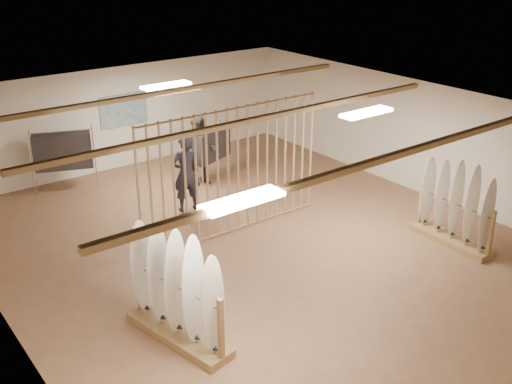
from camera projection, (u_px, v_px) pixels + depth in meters
floor at (256, 244)px, 12.57m from camera, size 12.00×12.00×0.00m
ceiling at (256, 115)px, 11.48m from camera, size 12.00×12.00×0.00m
wall_back at (124, 117)px, 16.42m from camera, size 12.00×0.00×12.00m
wall_right at (417, 137)px, 14.81m from camera, size 0.00×12.00×12.00m
ceiling_slats at (256, 119)px, 11.51m from camera, size 9.50×6.12×0.10m
light_panels at (256, 118)px, 11.50m from camera, size 1.20×0.35×0.06m
bamboo_partition at (233, 171)px, 12.61m from camera, size 4.45×0.05×2.78m
poster at (124, 110)px, 16.33m from camera, size 1.40×0.03×0.90m
rack_left at (177, 304)px, 9.37m from camera, size 0.91×2.09×1.93m
rack_right at (454, 217)px, 12.42m from camera, size 0.57×1.89×1.79m
clothing_rack_a at (63, 151)px, 14.89m from camera, size 1.43×0.86×1.60m
clothing_rack_b at (212, 145)px, 15.70m from camera, size 1.27×0.74×1.43m
shopper_a at (186, 169)px, 13.78m from camera, size 0.86×0.68×2.09m
shopper_b at (200, 146)px, 15.28m from camera, size 1.26×1.25×2.06m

